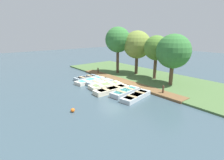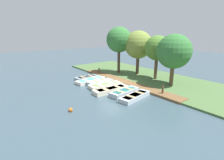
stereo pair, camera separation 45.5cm
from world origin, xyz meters
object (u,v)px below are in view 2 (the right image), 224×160
rowboat_6 (135,96)px  buoy (71,110)px  rowboat_0 (87,78)px  rowboat_1 (91,80)px  rowboat_4 (111,90)px  park_tree_right (174,52)px  mooring_post_near (99,71)px  mooring_post_far (163,91)px  rowboat_5 (124,92)px  park_tree_far_left (119,40)px  rowboat_3 (105,86)px  park_tree_left (138,45)px  park_tree_center (157,48)px  rowboat_2 (100,82)px

rowboat_6 → buoy: bearing=-21.1°
rowboat_0 → rowboat_1: bearing=72.3°
rowboat_4 → park_tree_right: size_ratio=0.68×
rowboat_6 → mooring_post_near: 9.30m
rowboat_4 → rowboat_0: bearing=-93.2°
mooring_post_near → buoy: size_ratio=3.14×
mooring_post_far → park_tree_right: 4.31m
rowboat_4 → mooring_post_far: mooring_post_far is taller
rowboat_5 → park_tree_far_left: size_ratio=0.52×
rowboat_1 → park_tree_right: size_ratio=0.70×
park_tree_right → rowboat_5: bearing=-11.3°
rowboat_5 → mooring_post_far: 3.28m
rowboat_3 → park_tree_far_left: (-4.79, -3.72, 4.16)m
rowboat_5 → park_tree_left: bearing=-151.9°
rowboat_5 → rowboat_3: bearing=-94.9°
park_tree_left → mooring_post_near: bearing=-41.4°
rowboat_6 → park_tree_far_left: 9.85m
mooring_post_near → park_tree_far_left: 4.67m
park_tree_center → rowboat_5: bearing=13.9°
rowboat_3 → rowboat_2: bearing=-94.5°
rowboat_3 → park_tree_center: park_tree_center is taller
rowboat_1 → park_tree_far_left: park_tree_far_left is taller
rowboat_3 → mooring_post_near: 5.69m
rowboat_0 → park_tree_left: park_tree_left is taller
rowboat_5 → mooring_post_near: 8.12m
rowboat_2 → rowboat_4: rowboat_4 is taller
rowboat_2 → park_tree_right: bearing=132.6°
park_tree_center → park_tree_right: (0.69, 2.54, -0.10)m
rowboat_4 → park_tree_center: (-6.50, -0.24, 3.38)m
rowboat_2 → rowboat_4: (0.63, 2.74, 0.02)m
park_tree_far_left → mooring_post_far: bearing=75.7°
mooring_post_far → rowboat_5: bearing=-41.6°
rowboat_6 → buoy: size_ratio=11.93×
rowboat_2 → rowboat_6: 5.24m
rowboat_4 → park_tree_center: size_ratio=0.71×
rowboat_2 → buoy: size_ratio=10.09×
rowboat_0 → mooring_post_far: mooring_post_far is taller
rowboat_1 → buoy: 7.41m
rowboat_0 → rowboat_1: size_ratio=0.78×
park_tree_far_left → park_tree_right: bearing=95.0°
rowboat_3 → rowboat_4: rowboat_4 is taller
rowboat_0 → park_tree_left: size_ratio=0.51×
rowboat_2 → rowboat_5: (0.12, 3.99, 0.03)m
mooring_post_near → park_tree_left: bearing=138.6°
buoy → park_tree_left: bearing=-157.0°
rowboat_5 → rowboat_1: bearing=-94.6°
rowboat_2 → park_tree_left: size_ratio=0.52×
buoy → park_tree_right: bearing=176.0°
park_tree_far_left → park_tree_left: bearing=127.9°
rowboat_1 → rowboat_2: (-0.44, 1.26, -0.00)m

